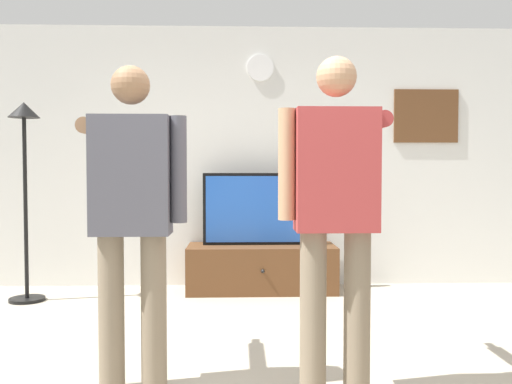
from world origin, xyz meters
name	(u,v)px	position (x,y,z in m)	size (l,w,h in m)	color
back_wall	(246,157)	(0.00, 2.95, 1.35)	(6.40, 0.10, 2.70)	silver
tv_stand	(262,268)	(0.14, 2.60, 0.23)	(1.47, 0.58, 0.46)	brown
television	(261,209)	(0.14, 2.65, 0.82)	(1.17, 0.07, 0.72)	black
wall_clock	(260,68)	(0.14, 2.89, 2.27)	(0.28, 0.28, 0.03)	white
framed_picture	(426,116)	(1.89, 2.90, 1.78)	(0.68, 0.04, 0.56)	brown
floor_lamp	(25,159)	(-2.04, 2.26, 1.31)	(0.32, 0.32, 1.83)	black
person_standing_nearer_lamp	(132,207)	(-0.67, 0.20, 1.01)	(0.60, 0.78, 1.78)	#7A6B56
person_standing_nearer_couch	(335,205)	(0.42, 0.05, 1.03)	(0.61, 0.78, 1.80)	#7A6B56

